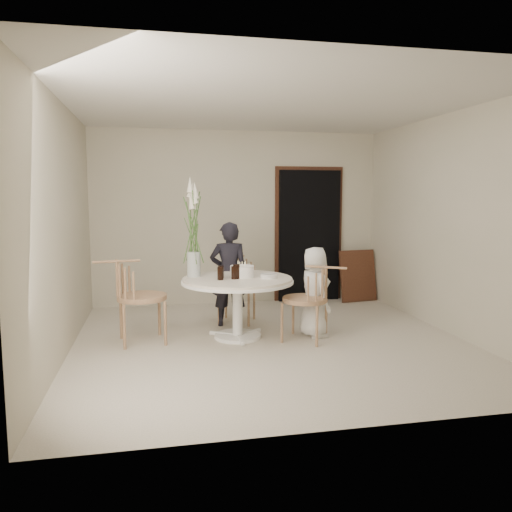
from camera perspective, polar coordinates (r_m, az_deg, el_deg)
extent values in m
plane|color=beige|center=(5.91, 1.70, -9.78)|extent=(4.50, 4.50, 0.00)
plane|color=silver|center=(5.75, 1.80, 16.95)|extent=(4.50, 4.50, 0.00)
plane|color=beige|center=(7.88, -2.03, 4.38)|extent=(4.50, 0.00, 4.50)
plane|color=beige|center=(3.53, 10.18, 1.17)|extent=(4.50, 0.00, 4.50)
plane|color=beige|center=(5.60, -21.29, 2.89)|extent=(0.00, 4.50, 4.50)
plane|color=beige|center=(6.57, 21.26, 3.41)|extent=(0.00, 4.50, 4.50)
cube|color=black|center=(8.11, 6.09, 2.29)|extent=(1.00, 0.10, 2.10)
cube|color=#54301C|center=(8.14, 6.01, 2.73)|extent=(1.12, 0.03, 2.22)
cylinder|color=white|center=(6.07, -2.11, -9.12)|extent=(0.56, 0.56, 0.04)
cylinder|color=white|center=(5.99, -2.12, -6.13)|extent=(0.12, 0.12, 0.65)
cylinder|color=white|center=(5.93, -2.13, -2.93)|extent=(1.33, 1.33, 0.03)
cylinder|color=silver|center=(5.92, -2.14, -2.69)|extent=(1.30, 1.30, 0.04)
cube|color=#54301C|center=(8.22, 11.57, -2.22)|extent=(0.64, 0.27, 0.82)
cylinder|color=tan|center=(6.60, -4.27, -6.00)|extent=(0.03, 0.03, 0.45)
cylinder|color=tan|center=(6.52, -0.85, -6.15)|extent=(0.03, 0.03, 0.45)
cylinder|color=tan|center=(6.98, -3.46, -5.28)|extent=(0.03, 0.03, 0.45)
cylinder|color=tan|center=(6.90, -0.22, -5.41)|extent=(0.03, 0.03, 0.45)
cylinder|color=tan|center=(6.70, -2.21, -3.66)|extent=(0.50, 0.50, 0.05)
cylinder|color=tan|center=(6.20, 4.26, -6.76)|extent=(0.03, 0.03, 0.47)
cylinder|color=tan|center=(5.82, 2.98, -7.67)|extent=(0.03, 0.03, 0.47)
cylinder|color=tan|center=(6.09, 8.02, -7.07)|extent=(0.03, 0.03, 0.47)
cylinder|color=tan|center=(5.70, 6.97, -8.02)|extent=(0.03, 0.03, 0.47)
cylinder|color=tan|center=(5.89, 5.59, -4.96)|extent=(0.52, 0.52, 0.05)
cylinder|color=tan|center=(5.80, -10.33, -7.61)|extent=(0.03, 0.03, 0.51)
cylinder|color=tan|center=(6.23, -10.99, -6.60)|extent=(0.03, 0.03, 0.51)
cylinder|color=tan|center=(5.75, -14.83, -7.86)|extent=(0.03, 0.03, 0.51)
cylinder|color=tan|center=(6.18, -15.17, -6.82)|extent=(0.03, 0.03, 0.51)
cylinder|color=tan|center=(5.92, -12.90, -4.61)|extent=(0.57, 0.57, 0.06)
imported|color=black|center=(6.51, -3.11, -2.08)|extent=(0.53, 0.38, 1.36)
imported|color=silver|center=(6.06, 6.69, -4.11)|extent=(0.42, 0.58, 1.09)
cylinder|color=white|center=(5.95, -1.59, -1.77)|extent=(0.28, 0.28, 0.14)
cylinder|color=beige|center=(5.94, -1.60, -0.88)|extent=(0.01, 0.01, 0.05)
cylinder|color=beige|center=(5.98, -1.22, -0.83)|extent=(0.01, 0.01, 0.05)
cylinder|color=beige|center=(5.96, -2.07, -0.87)|extent=(0.01, 0.01, 0.05)
cylinder|color=beige|center=(5.90, -1.30, -0.94)|extent=(0.01, 0.01, 0.05)
cylinder|color=beige|center=(5.90, -1.87, -0.94)|extent=(0.01, 0.01, 0.05)
cylinder|color=black|center=(5.77, -4.09, -2.00)|extent=(0.07, 0.07, 0.15)
cylinder|color=black|center=(5.83, -2.25, -1.78)|extent=(0.09, 0.09, 0.17)
cylinder|color=black|center=(5.90, -4.02, -1.82)|extent=(0.07, 0.07, 0.15)
cylinder|color=black|center=(5.81, -2.50, -1.92)|extent=(0.08, 0.08, 0.15)
cylinder|color=silver|center=(5.88, 1.49, -2.30)|extent=(0.26, 0.26, 0.05)
cylinder|color=#BAC3BE|center=(6.02, -7.12, -0.93)|extent=(0.16, 0.16, 0.30)
cylinder|color=#416A2D|center=(5.99, -6.88, 2.66)|extent=(0.01, 0.01, 0.75)
cone|color=white|center=(5.98, -6.94, 6.26)|extent=(0.08, 0.08, 0.19)
cylinder|color=#416A2D|center=(6.01, -7.08, 2.97)|extent=(0.01, 0.01, 0.82)
cone|color=white|center=(6.00, -7.14, 6.88)|extent=(0.08, 0.08, 0.19)
cylinder|color=#416A2D|center=(6.01, -7.35, 3.27)|extent=(0.01, 0.01, 0.88)
cone|color=white|center=(6.00, -7.42, 7.49)|extent=(0.08, 0.08, 0.19)
cylinder|color=#416A2D|center=(5.98, -7.50, 3.57)|extent=(0.01, 0.01, 0.95)
cone|color=white|center=(5.97, -7.57, 8.11)|extent=(0.08, 0.08, 0.19)
cylinder|color=#416A2D|center=(5.96, -7.39, 2.62)|extent=(0.01, 0.01, 0.75)
cone|color=white|center=(5.94, -7.45, 6.25)|extent=(0.08, 0.08, 0.19)
cylinder|color=#416A2D|center=(5.95, -7.14, 2.93)|extent=(0.01, 0.01, 0.82)
cone|color=white|center=(5.94, -7.20, 6.87)|extent=(0.08, 0.08, 0.19)
cylinder|color=#416A2D|center=(5.96, -6.92, 3.26)|extent=(0.01, 0.01, 0.88)
cone|color=white|center=(5.95, -6.98, 7.50)|extent=(0.08, 0.08, 0.19)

